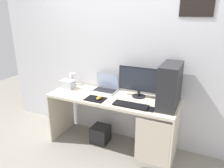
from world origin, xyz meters
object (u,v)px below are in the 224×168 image
Objects in this scene: pc_tower at (170,86)px; laptop at (106,87)px; cell_phone at (152,109)px; speaker at (73,79)px; keyboard at (131,105)px; projector at (68,84)px; monitor at (139,81)px; mouse_left at (99,98)px; subwoofer at (101,134)px.

laptop is at bearing 170.52° from pc_tower.
speaker is at bearing 164.79° from cell_phone.
projector is at bearing 169.05° from keyboard.
projector is 1.31m from cell_phone.
laptop reaches higher than projector.
monitor reaches higher than keyboard.
mouse_left is (-0.83, -0.17, -0.23)m from pc_tower.
speaker is (-1.06, 0.05, -0.12)m from monitor.
subwoofer is (-0.51, -0.12, -0.83)m from monitor.
keyboard is at bearing -18.81° from speaker.
mouse_left is 0.67m from subwoofer.
projector is 2.08× the size of mouse_left.
laptop is at bearing 85.23° from subwoofer.
mouse_left is (-0.43, -0.29, -0.19)m from monitor.
pc_tower is at bearing 51.03° from cell_phone.
monitor is 0.55m from mouse_left.
speaker is (-0.56, 0.02, 0.04)m from laptop.
laptop is at bearing 176.68° from monitor.
laptop reaches higher than subwoofer.
pc_tower reaches higher than laptop.
keyboard reaches higher than subwoofer.
keyboard is 0.25m from cell_phone.
monitor is 2.25× the size of subwoofer.
keyboard is at bearing -154.61° from pc_tower.
projector reaches higher than keyboard.
speaker is 0.43× the size of keyboard.
pc_tower reaches higher than subwoofer.
subwoofer is at bearing 114.80° from mouse_left.
mouse_left is at bearing -28.53° from speaker.
mouse_left is 0.68m from cell_phone.
cell_phone is at bearing -24.10° from laptop.
cell_phone is at bearing -128.97° from pc_tower.
laptop reaches higher than mouse_left.
mouse_left is at bearing -65.20° from subwoofer.
pc_tower reaches higher than speaker.
speaker is at bearing 151.47° from mouse_left.
cell_phone is (-0.15, -0.18, -0.25)m from pc_tower.
monitor is 0.45m from cell_phone.
projector is 0.86m from subwoofer.
pc_tower is at bearing -16.66° from monitor.
monitor is 2.98× the size of speaker.
projector is at bearing 171.34° from cell_phone.
cell_phone is (0.68, -0.02, -0.02)m from mouse_left.
projector is (-0.54, -0.14, 0.01)m from laptop.
speaker is 0.76× the size of subwoofer.
pc_tower is 1.26m from subwoofer.
laptop is 0.81× the size of keyboard.
subwoofer is (0.55, -0.17, -0.71)m from speaker.
speaker is 0.91× the size of projector.
pc_tower is 2.80× the size of speaker.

